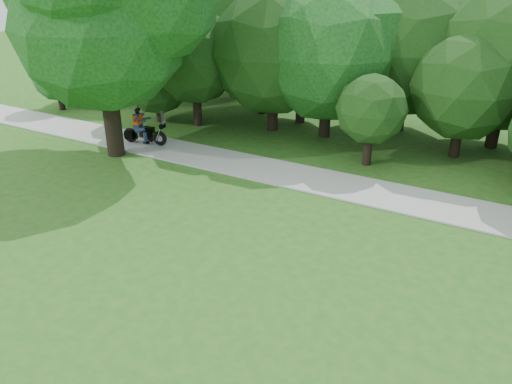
% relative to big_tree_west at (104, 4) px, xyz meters
% --- Properties ---
extents(ground, '(100.00, 100.00, 0.00)m').
position_rel_big_tree_west_xyz_m(ground, '(10.54, -6.85, -5.76)').
color(ground, '#255D1A').
rests_on(ground, ground).
extents(walkway, '(60.00, 2.20, 0.06)m').
position_rel_big_tree_west_xyz_m(walkway, '(10.54, 1.15, -5.73)').
color(walkway, '#A6A6A1').
rests_on(walkway, ground).
extents(tree_line, '(40.30, 11.86, 7.51)m').
position_rel_big_tree_west_xyz_m(tree_line, '(10.79, 7.61, -2.16)').
color(tree_line, black).
rests_on(tree_line, ground).
extents(big_tree_west, '(8.64, 6.56, 9.96)m').
position_rel_big_tree_west_xyz_m(big_tree_west, '(0.00, 0.00, 0.00)').
color(big_tree_west, black).
rests_on(big_tree_west, ground).
extents(touring_motorcycle, '(2.04, 0.89, 1.56)m').
position_rel_big_tree_west_xyz_m(touring_motorcycle, '(0.17, 1.11, -5.13)').
color(touring_motorcycle, black).
rests_on(touring_motorcycle, walkway).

